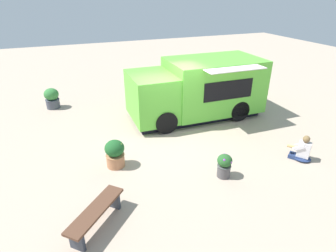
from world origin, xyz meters
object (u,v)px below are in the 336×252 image
person_customer (302,151)px  plaza_bench (96,213)px  food_truck (198,90)px  planter_flowering_side (115,153)px  planter_flowering_far (52,98)px  planter_flowering_near (224,165)px

person_customer → plaza_bench: 6.22m
food_truck → planter_flowering_side: food_truck is taller
planter_flowering_far → plaza_bench: bearing=-84.4°
person_customer → planter_flowering_near: (-2.66, 0.13, 0.06)m
person_customer → plaza_bench: size_ratio=0.57×
planter_flowering_side → planter_flowering_far: bearing=106.5°
plaza_bench → food_truck: bearing=44.1°
planter_flowering_side → plaza_bench: bearing=-111.8°
food_truck → planter_flowering_side: (-3.88, -2.43, -0.67)m
person_customer → planter_flowering_side: bearing=162.0°
food_truck → planter_flowering_side: bearing=-147.9°
planter_flowering_far → planter_flowering_near: bearing=-58.7°
planter_flowering_side → food_truck: bearing=32.1°
planter_flowering_side → planter_flowering_near: bearing=-30.9°
food_truck → person_customer: food_truck is taller
food_truck → plaza_bench: size_ratio=3.64×
person_customer → plaza_bench: bearing=-175.9°
planter_flowering_far → planter_flowering_side: size_ratio=1.06×
person_customer → planter_flowering_far: bearing=134.1°
person_customer → planter_flowering_far: (-6.95, 7.18, 0.14)m
food_truck → person_customer: size_ratio=6.37×
planter_flowering_far → plaza_bench: 7.66m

